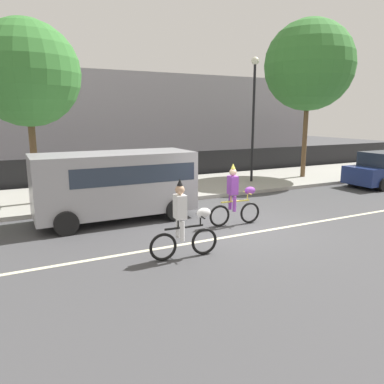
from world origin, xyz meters
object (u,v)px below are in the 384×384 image
parked_van_grey (117,181)px  parade_cyclist_purple (236,198)px  parade_cyclist_zebra (185,224)px  street_lamp_post (254,102)px

parked_van_grey → parade_cyclist_purple: bearing=-36.6°
parade_cyclist_zebra → parked_van_grey: size_ratio=0.38×
parade_cyclist_zebra → parked_van_grey: (-0.48, 4.04, 0.44)m
parade_cyclist_purple → parked_van_grey: bearing=143.4°
parade_cyclist_purple → parked_van_grey: 3.84m
parade_cyclist_zebra → parked_van_grey: 4.09m
parked_van_grey → street_lamp_post: 8.75m
parked_van_grey → parade_cyclist_zebra: bearing=-83.2°
parade_cyclist_zebra → parade_cyclist_purple: bearing=34.3°
parade_cyclist_zebra → street_lamp_post: 10.71m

